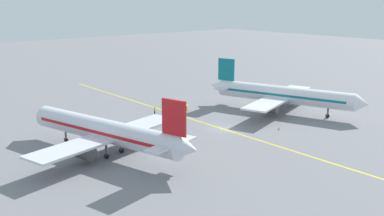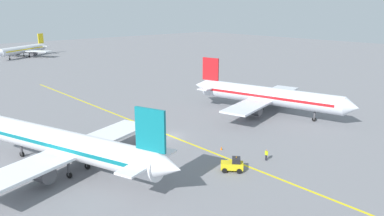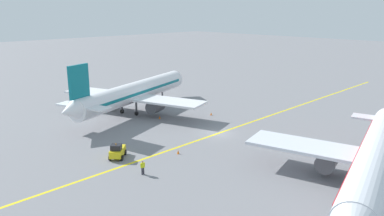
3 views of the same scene
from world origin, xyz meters
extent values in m
plane|color=slate|center=(0.00, 0.00, 0.00)|extent=(400.00, 400.00, 0.00)
cube|color=yellow|center=(0.00, 0.00, 0.00)|extent=(0.75, 120.00, 0.01)
cylinder|color=white|center=(-19.14, -1.42, 3.80)|extent=(12.83, 29.62, 3.60)
cone|color=white|center=(-13.97, -17.09, 4.10)|extent=(3.85, 3.81, 3.06)
cube|color=#0F727F|center=(-19.14, -1.42, 3.95)|extent=(11.92, 26.78, 0.50)
cube|color=white|center=(-18.83, -2.37, 3.08)|extent=(28.22, 13.72, 0.36)
cylinder|color=#4C4C51|center=(-23.58, -3.94, 1.83)|extent=(3.09, 3.73, 2.20)
cylinder|color=#4C4C51|center=(-14.08, -0.80, 1.83)|extent=(3.09, 3.73, 2.20)
cube|color=#0F727F|center=(-14.75, -14.71, 8.10)|extent=(1.60, 3.91, 5.00)
cube|color=white|center=(-14.91, -14.24, 4.20)|extent=(9.30, 5.10, 0.24)
cylinder|color=#4C4C51|center=(-22.16, 7.70, 1.40)|extent=(0.36, 0.36, 2.00)
cylinder|color=black|center=(-22.16, 7.70, 0.40)|extent=(0.52, 0.85, 0.80)
cylinder|color=#4C4C51|center=(-20.04, -3.82, 1.40)|extent=(0.36, 0.36, 2.00)
cylinder|color=black|center=(-20.04, -3.82, 0.40)|extent=(0.52, 0.85, 0.80)
cylinder|color=#4C4C51|center=(-17.00, -2.82, 1.40)|extent=(0.36, 0.36, 2.00)
cylinder|color=black|center=(-17.00, -2.82, 0.40)|extent=(0.52, 0.85, 0.80)
cylinder|color=silver|center=(23.77, -2.42, 3.80)|extent=(10.74, 29.98, 3.60)
cone|color=silver|center=(27.68, -18.14, 3.80)|extent=(3.90, 3.15, 3.42)
cone|color=silver|center=(19.79, 13.59, 4.10)|extent=(3.69, 3.65, 3.06)
cube|color=red|center=(23.77, -2.42, 3.95)|extent=(10.05, 27.08, 0.50)
cube|color=silver|center=(23.53, -1.45, 3.08)|extent=(28.43, 11.81, 0.36)
cylinder|color=#4C4C51|center=(28.38, -0.24, 1.83)|extent=(2.91, 3.64, 2.20)
cylinder|color=#4C4C51|center=(18.68, -2.65, 1.83)|extent=(2.91, 3.64, 2.20)
cube|color=red|center=(20.39, 11.17, 8.10)|extent=(1.31, 3.97, 5.00)
cube|color=silver|center=(20.51, 10.68, 4.20)|extent=(9.31, 4.50, 0.24)
cylinder|color=#4C4C51|center=(26.09, -11.73, 1.40)|extent=(0.36, 0.36, 2.00)
cylinder|color=black|center=(26.09, -11.73, 0.40)|extent=(0.46, 0.84, 0.80)
cylinder|color=#4C4C51|center=(24.84, -0.09, 1.40)|extent=(0.36, 0.36, 2.00)
cylinder|color=black|center=(24.84, -0.09, 0.40)|extent=(0.46, 0.84, 0.80)
cylinder|color=#4C4C51|center=(21.73, -0.86, 1.40)|extent=(0.36, 0.36, 2.00)
cylinder|color=black|center=(21.73, -0.86, 0.40)|extent=(0.46, 0.84, 0.80)
cylinder|color=silver|center=(17.39, 125.37, 3.42)|extent=(24.51, 17.25, 3.24)
cone|color=silver|center=(29.91, 133.35, 3.69)|extent=(3.76, 3.77, 2.75)
cube|color=yellow|center=(17.39, 125.37, 3.55)|extent=(22.25, 15.83, 0.45)
cube|color=silver|center=(18.14, 125.85, 2.77)|extent=(17.50, 23.76, 0.32)
cylinder|color=#4C4C51|center=(20.56, 122.06, 1.65)|extent=(3.49, 3.22, 1.98)
cylinder|color=#4C4C51|center=(15.72, 129.65, 1.65)|extent=(3.49, 3.22, 1.98)
cube|color=yellow|center=(28.01, 132.14, 7.29)|extent=(3.21, 2.21, 4.50)
cube|color=silver|center=(27.63, 131.90, 3.78)|extent=(6.18, 7.99, 0.22)
cylinder|color=#4C4C51|center=(10.10, 120.72, 1.26)|extent=(0.32, 0.32, 1.80)
cylinder|color=black|center=(10.10, 120.72, 0.36)|extent=(0.74, 0.60, 0.72)
cylinder|color=#4C4C51|center=(19.68, 125.12, 1.26)|extent=(0.32, 0.32, 1.80)
cylinder|color=black|center=(19.68, 125.12, 0.36)|extent=(0.74, 0.60, 0.72)
cylinder|color=#4C4C51|center=(18.13, 127.55, 1.26)|extent=(0.32, 0.32, 1.80)
cylinder|color=black|center=(18.13, 127.55, 0.36)|extent=(0.74, 0.60, 0.72)
cube|color=gold|center=(-2.76, -16.44, 0.80)|extent=(3.12, 3.23, 0.90)
cube|color=black|center=(-2.39, -16.85, 1.60)|extent=(1.68, 1.67, 0.70)
sphere|color=orange|center=(-2.39, -16.85, 2.03)|extent=(0.16, 0.16, 0.16)
cylinder|color=black|center=(-1.55, -16.66, 0.35)|extent=(0.65, 0.69, 0.70)
cylinder|color=black|center=(-2.66, -17.67, 0.35)|extent=(0.65, 0.69, 0.70)
cylinder|color=black|center=(-2.86, -15.22, 0.35)|extent=(0.65, 0.69, 0.70)
cylinder|color=black|center=(-3.97, -16.22, 0.35)|extent=(0.65, 0.69, 0.70)
cylinder|color=#23232D|center=(3.61, -17.42, 0.42)|extent=(0.16, 0.16, 0.85)
cylinder|color=#23232D|center=(3.64, -17.22, 0.42)|extent=(0.16, 0.16, 0.85)
cube|color=#CCD819|center=(3.62, -17.32, 1.15)|extent=(0.27, 0.39, 0.60)
cylinder|color=#CCD819|center=(3.59, -17.56, 1.15)|extent=(0.10, 0.10, 0.55)
cylinder|color=#CCD819|center=(3.66, -17.08, 1.15)|extent=(0.10, 0.10, 0.55)
sphere|color=#9E7051|center=(3.62, -17.32, 1.57)|extent=(0.22, 0.22, 0.22)
cone|color=orange|center=(-12.51, -1.19, 0.28)|extent=(0.32, 0.32, 0.55)
cone|color=orange|center=(-7.69, 6.84, 0.28)|extent=(0.32, 0.32, 0.55)
cone|color=orange|center=(1.83, -10.10, 0.28)|extent=(0.32, 0.32, 0.55)
camera|label=1|loc=(56.54, 58.17, 24.01)|focal=42.00mm
camera|label=2|loc=(-37.92, -47.50, 21.42)|focal=35.00mm
camera|label=3|loc=(35.76, -41.39, 18.39)|focal=35.00mm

